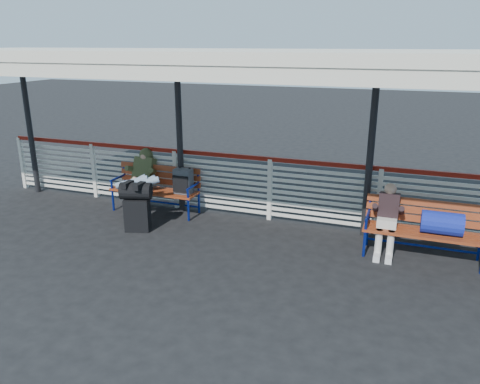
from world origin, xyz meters
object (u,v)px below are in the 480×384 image
at_px(luggage_stack, 137,205).
at_px(companion_person, 387,219).
at_px(bench_right, 433,224).
at_px(traveler_man, 140,180).
at_px(bench_left, 166,183).

height_order(luggage_stack, companion_person, companion_person).
xyz_separation_m(bench_right, traveler_man, (-5.30, 0.13, 0.13)).
height_order(bench_left, companion_person, companion_person).
distance_m(bench_left, traveler_man, 0.52).
bearing_deg(companion_person, bench_left, 173.56).
relative_size(bench_left, companion_person, 1.57).
relative_size(luggage_stack, bench_left, 0.50).
height_order(luggage_stack, bench_left, bench_left).
bearing_deg(companion_person, luggage_stack, -172.69).
height_order(bench_left, bench_right, bench_left).
bearing_deg(bench_right, companion_person, -179.61).
relative_size(bench_right, traveler_man, 1.10).
distance_m(traveler_man, companion_person, 4.63).
bearing_deg(bench_left, luggage_stack, -91.42).
bearing_deg(luggage_stack, bench_right, -11.01).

